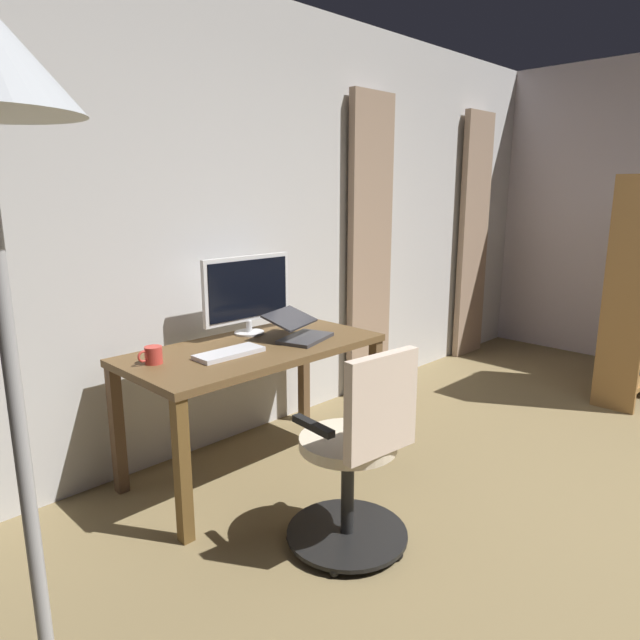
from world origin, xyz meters
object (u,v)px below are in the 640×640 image
(laptop, at_px, (300,331))
(computer_mouse, at_px, (287,325))
(desk, at_px, (255,362))
(office_chair, at_px, (357,459))
(mug_coffee, at_px, (153,355))
(computer_monitor, at_px, (248,291))
(bookshelf, at_px, (635,289))
(computer_keyboard, at_px, (229,353))

(laptop, distance_m, computer_mouse, 0.30)
(desk, relative_size, office_chair, 1.52)
(desk, xyz_separation_m, laptop, (-0.28, 0.07, 0.14))
(desk, height_order, mug_coffee, mug_coffee)
(laptop, bearing_deg, computer_monitor, -85.32)
(laptop, bearing_deg, bookshelf, 140.29)
(computer_mouse, height_order, bookshelf, bookshelf)
(mug_coffee, bearing_deg, computer_mouse, -174.75)
(office_chair, relative_size, computer_mouse, 9.48)
(computer_monitor, distance_m, computer_keyboard, 0.53)
(computer_keyboard, distance_m, bookshelf, 3.19)
(computer_mouse, bearing_deg, office_chair, 62.03)
(computer_keyboard, relative_size, laptop, 0.93)
(desk, height_order, bookshelf, bookshelf)
(computer_monitor, relative_size, computer_keyboard, 1.67)
(mug_coffee, distance_m, bookshelf, 3.58)
(desk, distance_m, bookshelf, 3.02)
(mug_coffee, bearing_deg, desk, 170.04)
(desk, bearing_deg, computer_monitor, -122.49)
(computer_monitor, relative_size, bookshelf, 0.35)
(desk, distance_m, mug_coffee, 0.59)
(computer_keyboard, bearing_deg, bookshelf, 160.44)
(office_chair, distance_m, mug_coffee, 1.14)
(computer_mouse, bearing_deg, laptop, 61.97)
(computer_monitor, bearing_deg, computer_mouse, 169.35)
(computer_keyboard, relative_size, mug_coffee, 2.89)
(laptop, bearing_deg, computer_mouse, -135.18)
(desk, height_order, office_chair, office_chair)
(computer_keyboard, relative_size, bookshelf, 0.21)
(office_chair, relative_size, laptop, 2.35)
(computer_monitor, relative_size, mug_coffee, 4.81)
(office_chair, height_order, bookshelf, bookshelf)
(desk, height_order, computer_keyboard, computer_keyboard)
(computer_keyboard, distance_m, mug_coffee, 0.39)
(office_chair, height_order, laptop, office_chair)
(computer_mouse, bearing_deg, mug_coffee, 5.25)
(computer_keyboard, bearing_deg, mug_coffee, -23.22)
(computer_mouse, xyz_separation_m, mug_coffee, (0.98, 0.09, 0.03))
(laptop, height_order, computer_mouse, laptop)
(desk, bearing_deg, computer_mouse, -155.69)
(computer_monitor, bearing_deg, bookshelf, 152.78)
(computer_keyboard, distance_m, laptop, 0.49)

